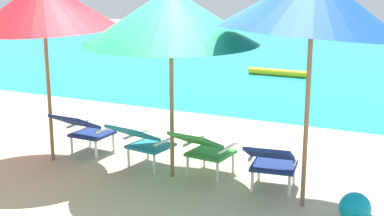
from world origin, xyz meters
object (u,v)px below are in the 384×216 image
(lounge_chair_near_left, at_px, (142,140))
(lounge_chair_far_right, at_px, (272,161))
(swim_buoy, at_px, (278,72))
(beach_umbrella_center, at_px, (171,16))
(lounge_chair_far_left, at_px, (84,128))
(lounge_chair_near_right, at_px, (204,147))
(beach_ball, at_px, (355,208))
(beach_umbrella_left, at_px, (43,5))
(beach_umbrella_right, at_px, (313,3))

(lounge_chair_near_left, height_order, lounge_chair_far_right, same)
(swim_buoy, xyz_separation_m, beach_umbrella_center, (1.01, -7.80, 1.94))
(swim_buoy, relative_size, lounge_chair_far_right, 1.70)
(lounge_chair_far_left, relative_size, lounge_chair_near_right, 0.96)
(beach_ball, bearing_deg, lounge_chair_far_right, 159.14)
(lounge_chair_near_right, distance_m, beach_umbrella_left, 2.83)
(beach_umbrella_left, distance_m, beach_ball, 4.61)
(beach_umbrella_left, xyz_separation_m, beach_umbrella_right, (3.56, 0.00, 0.08))
(beach_umbrella_center, bearing_deg, swim_buoy, 97.39)
(lounge_chair_near_right, xyz_separation_m, lounge_chair_far_right, (0.93, -0.11, 0.00))
(lounge_chair_far_right, distance_m, beach_umbrella_left, 3.59)
(swim_buoy, bearing_deg, beach_umbrella_right, -70.93)
(lounge_chair_near_right, xyz_separation_m, beach_umbrella_right, (1.36, -0.31, 1.83))
(swim_buoy, relative_size, beach_umbrella_right, 0.57)
(beach_umbrella_right, relative_size, beach_ball, 8.49)
(lounge_chair_near_right, bearing_deg, lounge_chair_far_left, 178.52)
(lounge_chair_far_left, bearing_deg, beach_umbrella_right, -6.22)
(lounge_chair_far_left, bearing_deg, lounge_chair_near_right, -1.48)
(lounge_chair_near_left, relative_size, beach_umbrella_center, 0.39)
(swim_buoy, bearing_deg, beach_ball, -67.67)
(beach_umbrella_right, bearing_deg, lounge_chair_near_left, 173.98)
(swim_buoy, bearing_deg, lounge_chair_near_right, -79.70)
(beach_umbrella_left, relative_size, beach_umbrella_right, 0.90)
(beach_umbrella_left, relative_size, beach_ball, 7.60)
(lounge_chair_near_right, relative_size, beach_umbrella_left, 0.37)
(beach_ball, bearing_deg, lounge_chair_near_left, 171.42)
(beach_ball, bearing_deg, lounge_chair_far_left, 171.94)
(lounge_chair_far_left, height_order, lounge_chair_near_right, same)
(lounge_chair_near_right, bearing_deg, swim_buoy, 100.30)
(beach_umbrella_center, relative_size, beach_umbrella_right, 0.85)
(swim_buoy, bearing_deg, lounge_chair_far_left, -93.87)
(lounge_chair_far_left, bearing_deg, lounge_chair_near_left, -6.64)
(lounge_chair_far_left, distance_m, beach_umbrella_left, 1.81)
(lounge_chair_near_right, distance_m, beach_ball, 2.03)
(swim_buoy, relative_size, beach_umbrella_center, 0.67)
(lounge_chair_far_right, xyz_separation_m, beach_ball, (1.03, -0.39, -0.24))
(lounge_chair_far_left, xyz_separation_m, beach_ball, (3.86, -0.55, -0.24))
(lounge_chair_near_left, bearing_deg, swim_buoy, 93.91)
(lounge_chair_near_right, height_order, lounge_chair_far_right, same)
(beach_umbrella_right, height_order, beach_ball, beach_umbrella_right)
(lounge_chair_near_right, relative_size, beach_ball, 2.78)
(lounge_chair_far_left, relative_size, lounge_chair_near_left, 0.95)
(swim_buoy, distance_m, beach_umbrella_center, 8.10)
(swim_buoy, distance_m, beach_umbrella_left, 8.26)
(lounge_chair_far_left, xyz_separation_m, beach_umbrella_left, (-0.29, -0.36, 1.75))
(beach_umbrella_left, height_order, beach_umbrella_right, beach_umbrella_right)
(lounge_chair_near_left, relative_size, lounge_chair_far_right, 0.99)
(beach_umbrella_right, bearing_deg, lounge_chair_near_right, 167.30)
(beach_umbrella_left, xyz_separation_m, beach_ball, (4.16, -0.19, -1.99))
(lounge_chair_near_left, bearing_deg, beach_umbrella_right, -6.02)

